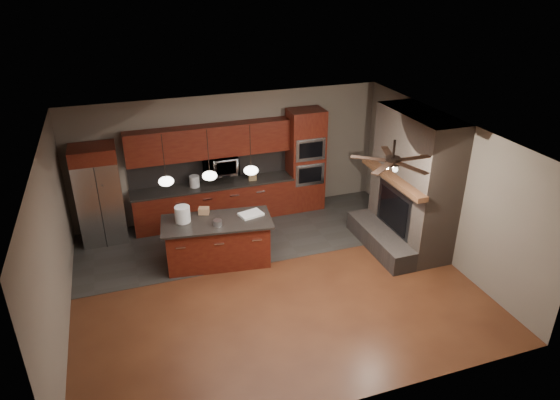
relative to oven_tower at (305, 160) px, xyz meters
name	(u,v)px	position (x,y,z in m)	size (l,w,h in m)	color
ground	(272,281)	(-1.70, -2.69, -1.19)	(7.00, 7.00, 0.00)	brown
ceiling	(271,137)	(-1.70, -2.69, 1.61)	(7.00, 6.00, 0.02)	white
back_wall	(230,156)	(-1.70, 0.31, 0.21)	(7.00, 0.02, 2.80)	#736A5C
right_wall	(443,187)	(1.80, -2.69, 0.21)	(0.02, 6.00, 2.80)	#736A5C
left_wall	(53,248)	(-5.20, -2.69, 0.21)	(0.02, 6.00, 2.80)	#736A5C
slate_tile_patch	(246,235)	(-1.70, -0.89, -1.19)	(7.00, 2.40, 0.01)	#302E2B
fireplace_column	(411,187)	(1.34, -2.29, 0.11)	(1.30, 2.10, 2.80)	brown
back_cabinetry	(213,184)	(-2.18, 0.05, -0.30)	(3.59, 0.64, 2.20)	#612212
oven_tower	(305,160)	(0.00, 0.00, 0.00)	(0.80, 0.63, 2.38)	#612212
microwave	(221,165)	(-1.98, 0.06, 0.11)	(0.73, 0.41, 0.50)	silver
refrigerator	(99,195)	(-4.55, -0.07, -0.15)	(0.89, 0.75, 2.08)	silver
kitchen_island	(218,242)	(-2.48, -1.74, -0.73)	(2.18, 1.20, 0.92)	#612212
white_bucket	(183,214)	(-3.08, -1.56, -0.12)	(0.29, 0.29, 0.31)	white
paint_can	(218,223)	(-2.50, -1.93, -0.22)	(0.16, 0.16, 0.11)	#B3B2B7
paint_tray	(251,214)	(-1.80, -1.73, -0.25)	(0.44, 0.30, 0.04)	white
cardboard_box	(204,211)	(-2.65, -1.37, -0.21)	(0.20, 0.15, 0.13)	#A97D57
counter_bucket	(194,181)	(-2.58, 0.01, -0.17)	(0.22, 0.22, 0.25)	silver
counter_box	(252,176)	(-1.29, -0.04, -0.20)	(0.17, 0.13, 0.19)	olive
pendant_left	(166,181)	(-3.35, -1.99, 0.77)	(0.26, 0.26, 0.92)	black
pendant_center	(210,176)	(-2.60, -1.99, 0.77)	(0.26, 0.26, 0.92)	black
pendant_right	(251,170)	(-1.85, -1.99, 0.77)	(0.26, 0.26, 0.92)	black
ceiling_fan	(393,161)	(0.10, -3.49, 1.27)	(1.27, 1.33, 0.41)	black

